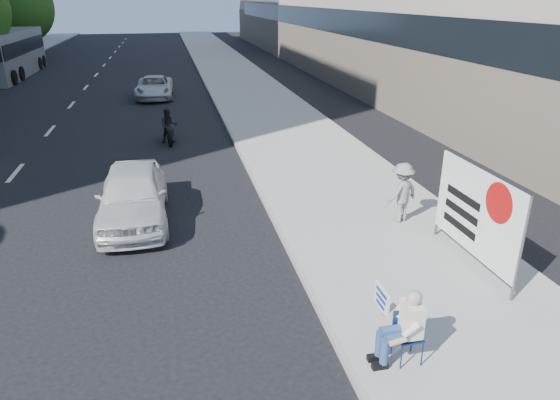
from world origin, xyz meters
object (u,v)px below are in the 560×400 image
object	(u,v)px
pedestrian_woman	(463,202)
bus	(9,54)
jogger	(402,193)
seated_protester	(402,323)
white_sedan_near	(133,195)
protest_banner	(476,212)
motorcycle	(169,127)
white_sedan_far	(154,87)

from	to	relation	value
pedestrian_woman	bus	world-z (taller)	bus
jogger	bus	bearing A→B (deg)	-83.36
seated_protester	white_sedan_near	bearing A→B (deg)	122.89
bus	jogger	bearing A→B (deg)	-60.71
seated_protester	bus	distance (m)	39.58
protest_banner	motorcycle	distance (m)	13.78
jogger	bus	size ratio (longest dim) A/B	0.13
protest_banner	white_sedan_far	xyz separation A→B (m)	(-7.07, 22.58, -0.77)
seated_protester	protest_banner	bearing A→B (deg)	42.18
seated_protester	motorcycle	size ratio (longest dim) A/B	0.64
protest_banner	bus	xyz separation A→B (m)	(-17.86, 34.01, 0.23)
white_sedan_near	motorcycle	bearing A→B (deg)	82.27
protest_banner	bus	world-z (taller)	bus
seated_protester	motorcycle	world-z (taller)	seated_protester
seated_protester	bus	xyz separation A→B (m)	(-14.96, 36.63, 0.76)
jogger	bus	xyz separation A→B (m)	(-17.34, 31.54, 0.68)
motorcycle	seated_protester	bearing A→B (deg)	-83.45
protest_banner	jogger	bearing A→B (deg)	101.71
protest_banner	white_sedan_near	bearing A→B (deg)	149.57
motorcycle	bus	world-z (taller)	bus
pedestrian_woman	bus	size ratio (longest dim) A/B	0.14
seated_protester	motorcycle	xyz separation A→B (m)	(-3.45, 14.83, -0.24)
jogger	motorcycle	xyz separation A→B (m)	(-5.84, 9.74, -0.31)
jogger	white_sedan_near	xyz separation A→B (m)	(-6.89, 1.87, -0.20)
pedestrian_woman	motorcycle	distance (m)	12.85
pedestrian_woman	white_sedan_near	world-z (taller)	pedestrian_woman
white_sedan_near	protest_banner	bearing A→B (deg)	-30.51
bus	white_sedan_near	bearing A→B (deg)	-70.11
white_sedan_near	bus	distance (m)	31.46
jogger	white_sedan_far	bearing A→B (deg)	-94.13
seated_protester	white_sedan_far	size ratio (longest dim) A/B	0.29
jogger	white_sedan_near	size ratio (longest dim) A/B	0.36
white_sedan_far	bus	bearing A→B (deg)	135.85
seated_protester	jogger	xyz separation A→B (m)	(2.38, 5.10, 0.08)
motorcycle	bus	xyz separation A→B (m)	(-11.51, 21.80, 1.00)
protest_banner	bus	size ratio (longest dim) A/B	0.25
white_sedan_far	motorcycle	bearing A→B (deg)	-83.57
white_sedan_near	bus	size ratio (longest dim) A/B	0.37
protest_banner	white_sedan_near	xyz separation A→B (m)	(-7.40, 4.35, -0.65)
jogger	white_sedan_far	size ratio (longest dim) A/B	0.35
seated_protester	bus	bearing A→B (deg)	112.22
white_sedan_far	jogger	bearing A→B (deg)	-69.47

